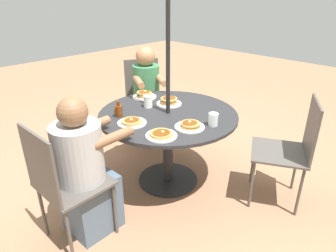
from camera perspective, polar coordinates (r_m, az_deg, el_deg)
ground_plane at (r=3.00m, az=0.00°, el=-10.15°), size 12.00×12.00×0.00m
patio_table at (r=2.70m, az=0.00°, el=0.15°), size 1.23×1.23×0.71m
umbrella_pole at (r=2.53m, az=0.00°, el=10.32°), size 0.04×0.04×2.17m
patio_chair_north at (r=3.68m, az=-4.57°, el=6.12°), size 0.60×0.60×0.94m
diner_north at (r=3.52m, az=-3.97°, el=5.13°), size 0.49×0.55×1.13m
patio_chair_east at (r=2.17m, az=-19.65°, el=-9.69°), size 0.45×0.45×0.94m
diner_east at (r=2.26m, az=-15.49°, el=-8.86°), size 0.54×0.36×1.09m
patio_chair_south at (r=2.66m, az=22.52°, el=-3.52°), size 0.60×0.60×0.94m
pancake_plate_a at (r=2.45m, az=-6.89°, el=0.76°), size 0.24×0.24×0.04m
pancake_plate_b at (r=2.23m, az=-1.28°, el=-1.63°), size 0.24×0.24×0.04m
pancake_plate_c at (r=3.03m, az=-4.51°, el=5.90°), size 0.24×0.24×0.07m
pancake_plate_d at (r=2.37m, az=4.20°, el=0.09°), size 0.24×0.24×0.05m
pancake_plate_e at (r=2.84m, az=0.16°, el=4.70°), size 0.24×0.24×0.07m
syrup_bottle at (r=2.59m, az=-9.39°, el=2.94°), size 0.09×0.07×0.14m
coffee_cup at (r=2.77m, az=-3.82°, el=4.70°), size 0.08×0.08×0.11m
drinking_glass_a at (r=2.41m, az=8.60°, el=1.25°), size 0.08×0.08×0.10m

